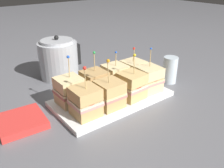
# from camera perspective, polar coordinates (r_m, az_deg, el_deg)

# --- Properties ---
(ground_plane) EXTENTS (6.00, 6.00, 0.00)m
(ground_plane) POSITION_cam_1_polar(r_m,az_deg,el_deg) (0.92, 0.00, -3.96)
(ground_plane) COLOR slate
(serving_platter) EXTENTS (0.44, 0.23, 0.02)m
(serving_platter) POSITION_cam_1_polar(r_m,az_deg,el_deg) (0.91, 0.00, -3.47)
(serving_platter) COLOR white
(serving_platter) RESTS_ON ground_plane
(sandwich_front_far_left) EXTENTS (0.09, 0.09, 0.17)m
(sandwich_front_far_left) POSITION_cam_1_polar(r_m,az_deg,el_deg) (0.78, -6.39, -4.26)
(sandwich_front_far_left) COLOR tan
(sandwich_front_far_left) RESTS_ON serving_platter
(sandwich_front_center_left) EXTENTS (0.09, 0.09, 0.18)m
(sandwich_front_center_left) POSITION_cam_1_polar(r_m,az_deg,el_deg) (0.82, -0.60, -2.41)
(sandwich_front_center_left) COLOR tan
(sandwich_front_center_left) RESTS_ON serving_platter
(sandwich_front_center_right) EXTENTS (0.09, 0.09, 0.17)m
(sandwich_front_center_right) POSITION_cam_1_polar(r_m,az_deg,el_deg) (0.88, 4.74, -0.39)
(sandwich_front_center_right) COLOR tan
(sandwich_front_center_right) RESTS_ON serving_platter
(sandwich_front_far_right) EXTENTS (0.09, 0.09, 0.17)m
(sandwich_front_far_right) POSITION_cam_1_polar(r_m,az_deg,el_deg) (0.94, 8.87, 1.18)
(sandwich_front_far_right) COLOR beige
(sandwich_front_far_right) RESTS_ON serving_platter
(sandwich_back_far_left) EXTENTS (0.09, 0.09, 0.18)m
(sandwich_back_far_left) POSITION_cam_1_polar(r_m,az_deg,el_deg) (0.85, -10.22, -1.62)
(sandwich_back_far_left) COLOR beige
(sandwich_back_far_left) RESTS_ON serving_platter
(sandwich_back_center_left) EXTENTS (0.09, 0.09, 0.17)m
(sandwich_back_center_left) POSITION_cam_1_polar(r_m,az_deg,el_deg) (0.89, -4.25, 0.05)
(sandwich_back_center_left) COLOR tan
(sandwich_back_center_left) RESTS_ON serving_platter
(sandwich_back_center_right) EXTENTS (0.09, 0.09, 0.16)m
(sandwich_back_center_right) POSITION_cam_1_polar(r_m,az_deg,el_deg) (0.95, 0.71, 1.71)
(sandwich_back_center_right) COLOR beige
(sandwich_back_center_right) RESTS_ON serving_platter
(sandwich_back_far_right) EXTENTS (0.09, 0.09, 0.16)m
(sandwich_back_far_right) POSITION_cam_1_polar(r_m,az_deg,el_deg) (1.01, 5.13, 3.00)
(sandwich_back_far_right) COLOR beige
(sandwich_back_far_right) RESTS_ON serving_platter
(kettle_steel) EXTENTS (0.20, 0.18, 0.20)m
(kettle_steel) POSITION_cam_1_polar(r_m,az_deg,el_deg) (1.12, -12.70, 5.87)
(kettle_steel) COLOR #B7BABF
(kettle_steel) RESTS_ON ground_plane
(drinking_glass) EXTENTS (0.06, 0.06, 0.12)m
(drinking_glass) POSITION_cam_1_polar(r_m,az_deg,el_deg) (1.07, 13.74, 3.34)
(drinking_glass) COLOR silver
(drinking_glass) RESTS_ON ground_plane
(napkin_stack) EXTENTS (0.16, 0.16, 0.02)m
(napkin_stack) POSITION_cam_1_polar(r_m,az_deg,el_deg) (0.83, -21.06, -8.42)
(napkin_stack) COLOR red
(napkin_stack) RESTS_ON ground_plane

